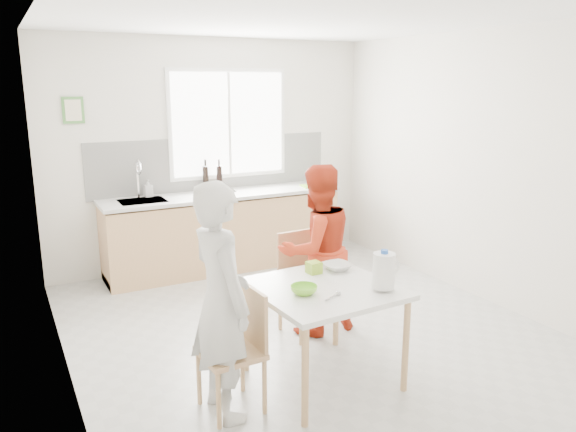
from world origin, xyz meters
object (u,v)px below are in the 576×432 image
dining_table (323,296)px  milk_jug (384,270)px  chair_far (304,278)px  bowl_white (337,267)px  wine_bottle_a (219,179)px  person_white (221,301)px  person_red (316,250)px  chair_left (239,344)px  bowl_green (304,290)px  wine_bottle_b (206,179)px

dining_table → milk_jug: milk_jug is taller
chair_far → bowl_white: 0.63m
wine_bottle_a → dining_table: bearing=-95.8°
wine_bottle_a → milk_jug: bearing=-89.1°
dining_table → person_white: size_ratio=0.64×
milk_jug → person_white: bearing=166.1°
dining_table → person_white: 0.82m
person_red → bowl_white: (-0.12, -0.52, 0.02)m
bowl_white → chair_far: bearing=88.1°
chair_far → person_white: (-1.11, -0.88, 0.30)m
person_red → bowl_white: 0.53m
milk_jug → wine_bottle_a: 3.10m
dining_table → person_white: (-0.81, -0.04, 0.13)m
bowl_white → milk_jug: milk_jug is taller
chair_left → bowl_green: (0.49, -0.02, 0.31)m
dining_table → chair_far: size_ratio=1.13×
wine_bottle_b → chair_far: bearing=-86.8°
person_red → milk_jug: size_ratio=5.43×
person_red → dining_table: bearing=59.7°
chair_left → person_white: 0.35m
person_red → milk_jug: bearing=83.4°
dining_table → wine_bottle_b: 3.04m
chair_far → wine_bottle_a: wine_bottle_a is taller
chair_far → person_red: person_red is taller
chair_far → person_red: 0.28m
person_red → chair_far: bearing=-30.9°
person_red → wine_bottle_a: person_red is taller
chair_far → bowl_green: chair_far is taller
dining_table → milk_jug: (0.34, -0.26, 0.23)m
chair_left → wine_bottle_a: wine_bottle_a is taller
person_white → milk_jug: size_ratio=5.74×
person_white → bowl_green: bearing=-94.7°
chair_left → chair_far: 1.32m
wine_bottle_a → wine_bottle_b: size_ratio=1.07×
bowl_green → dining_table: bearing=17.1°
bowl_green → milk_jug: bearing=-20.6°
person_white → bowl_white: size_ratio=7.31×
dining_table → chair_far: (0.31, 0.84, -0.17)m
chair_left → bowl_green: chair_left is taller
person_red → wine_bottle_b: 2.26m
milk_jug → wine_bottle_a: size_ratio=0.87×
milk_jug → chair_left: bearing=164.5°
milk_jug → wine_bottle_b: wine_bottle_b is taller
chair_left → chair_far: size_ratio=0.94×
dining_table → wine_bottle_b: bearing=86.5°
bowl_green → wine_bottle_a: size_ratio=0.60×
dining_table → wine_bottle_b: wine_bottle_b is taller
person_white → wine_bottle_b: person_white is taller
bowl_white → bowl_green: bearing=-145.9°
wine_bottle_b → bowl_green: bearing=-97.1°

